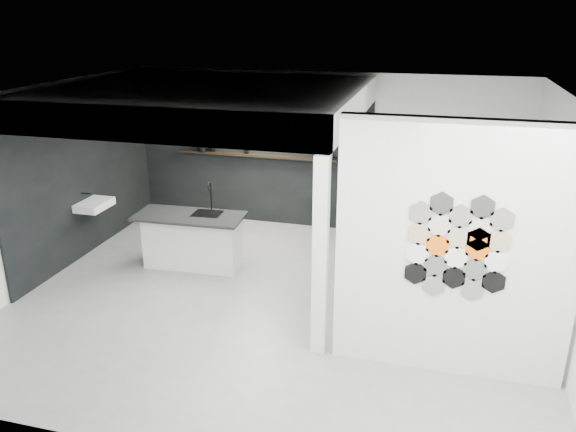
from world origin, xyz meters
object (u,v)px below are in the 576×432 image
Objects in this scene: stockpot at (203,146)px; glass_bowl at (329,156)px; glass_vase at (329,156)px; kettle at (319,154)px; partition_panel at (454,253)px; kitchen_island at (193,239)px; wall_basin at (94,205)px; bottle_dark at (246,149)px; utensil_cup at (213,149)px.

stockpot reaches higher than glass_bowl.
glass_vase is (2.37, 0.00, -0.03)m from stockpot.
kettle is 1.27× the size of glass_bowl.
partition_panel is at bearing -39.62° from kettle.
stockpot is 2.19m from kettle.
kettle is at bearing 51.54° from kitchen_island.
wall_basin is at bearing -148.65° from glass_vase.
bottle_dark reaches higher than glass_vase.
stockpot reaches higher than kettle.
utensil_cup is (-2.18, 0.00, 0.00)m from glass_bowl.
kitchen_island reaches higher than wall_basin.
glass_vase is at bearing 48.47° from kitchen_island.
stockpot is 2.37m from glass_bowl.
glass_bowl is 1.35× the size of utensil_cup.
partition_panel is 26.24× the size of utensil_cup.
kettle is at bearing 0.00° from bottle_dark.
kitchen_island is 2.34m from utensil_cup.
stockpot is 0.85m from bottle_dark.
wall_basin is 3.27× the size of kettle.
partition_panel is 1.67× the size of kitchen_island.
bottle_dark reaches higher than kettle.
utensil_cup is at bearing -159.86° from kettle.
wall_basin is at bearing -116.26° from stockpot.
partition_panel is 5.78m from wall_basin.
bottle_dark is (1.87, 2.07, 0.56)m from wall_basin.
glass_vase is (0.18, 0.00, -0.02)m from kettle.
utensil_cup is at bearing 180.00° from bottle_dark.
partition_panel reaches higher than stockpot.
glass_bowl is (3.39, 2.07, 0.52)m from wall_basin.
glass_vase reaches higher than utensil_cup.
partition_panel is 5.75m from utensil_cup.
kettle is 1.02× the size of bottle_dark.
wall_basin is 2.45m from utensil_cup.
partition_panel reaches higher than kettle.
partition_panel reaches higher than bottle_dark.
glass_bowl is 0.80× the size of bottle_dark.
wall_basin is 4.17× the size of glass_bowl.
bottle_dark reaches higher than utensil_cup.
partition_panel is 15.51× the size of bottle_dark.
glass_bowl is at bearing 0.00° from stockpot.
kettle is 2.00m from utensil_cup.
kettle is (3.21, 2.07, 0.55)m from wall_basin.
kettle reaches higher than utensil_cup.
bottle_dark is at bearing 180.00° from glass_bowl.
utensil_cup is at bearing 180.00° from glass_bowl.
utensil_cup reaches higher than wall_basin.
stockpot is 1.97× the size of utensil_cup.
glass_bowl is (0.18, 0.00, -0.03)m from kettle.
utensil_cup is (-4.25, 3.87, -0.03)m from partition_panel.
kitchen_island is at bearing -129.01° from glass_bowl.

